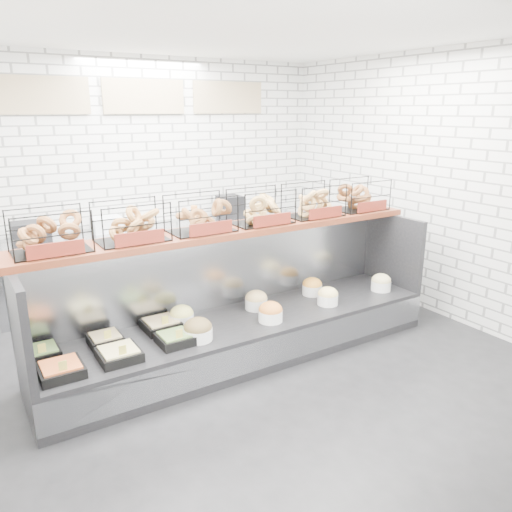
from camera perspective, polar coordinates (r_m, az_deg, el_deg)
ground at (r=4.84m, az=0.58°, el=-12.59°), size 5.50×5.50×0.00m
room_shell at (r=4.76m, az=-3.36°, el=12.91°), size 5.02×5.51×3.01m
display_case at (r=4.94m, az=-1.81°, el=-7.72°), size 4.00×0.90×1.20m
bagel_shelf at (r=4.77m, az=-2.74°, el=4.81°), size 4.10×0.50×0.40m
prep_counter at (r=6.68m, az=-10.81°, el=-0.20°), size 4.00×0.60×1.20m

